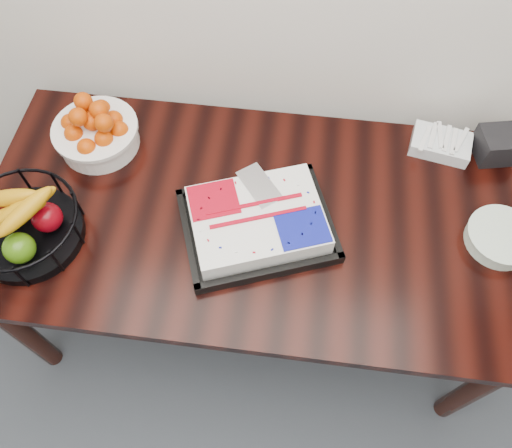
# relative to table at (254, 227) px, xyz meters

# --- Properties ---
(table) EXTENTS (1.80, 0.90, 0.75)m
(table) POSITION_rel_table_xyz_m (0.00, 0.00, 0.00)
(table) COLOR black
(table) RESTS_ON ground
(cake_tray) EXTENTS (0.56, 0.50, 0.10)m
(cake_tray) POSITION_rel_table_xyz_m (0.02, -0.06, 0.13)
(cake_tray) COLOR black
(cake_tray) RESTS_ON table
(tangerine_bowl) EXTENTS (0.29, 0.29, 0.19)m
(tangerine_bowl) POSITION_rel_table_xyz_m (-0.58, 0.22, 0.17)
(tangerine_bowl) COLOR white
(tangerine_bowl) RESTS_ON table
(fruit_basket) EXTENTS (0.36, 0.36, 0.19)m
(fruit_basket) POSITION_rel_table_xyz_m (-0.69, -0.18, 0.17)
(fruit_basket) COLOR black
(fruit_basket) RESTS_ON table
(plate_stack) EXTENTS (0.21, 0.21, 0.05)m
(plate_stack) POSITION_rel_table_xyz_m (0.77, -0.01, 0.11)
(plate_stack) COLOR white
(plate_stack) RESTS_ON table
(fork_bag) EXTENTS (0.22, 0.17, 0.06)m
(fork_bag) POSITION_rel_table_xyz_m (0.61, 0.35, 0.11)
(fork_bag) COLOR silver
(fork_bag) RESTS_ON table
(napkin_box) EXTENTS (0.16, 0.15, 0.10)m
(napkin_box) POSITION_rel_table_xyz_m (0.80, 0.35, 0.14)
(napkin_box) COLOR black
(napkin_box) RESTS_ON table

